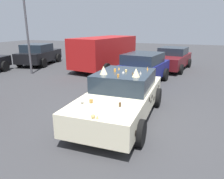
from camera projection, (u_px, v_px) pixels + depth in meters
The scene contains 7 objects.
ground_plane at pixel (121, 117), 6.80m from camera, with size 60.00×60.00×0.00m, color #38383A.
art_car_decorated at pixel (122, 96), 6.66m from camera, with size 4.57×2.10×1.67m.
parked_van_behind_right at pixel (105, 51), 14.03m from camera, with size 5.53×2.97×2.10m.
parked_sedan_row_back_center at pixel (172, 59), 14.19m from camera, with size 4.40×2.52×1.42m.
parked_sedan_near_right at pixel (39, 54), 15.91m from camera, with size 4.19×2.58×1.53m.
parked_sedan_far_left at pixel (141, 69), 10.48m from camera, with size 4.59×2.47×1.51m.
lot_lamp_post at pixel (26, 25), 12.18m from camera, with size 0.28×0.28×4.79m.
Camera 1 is at (-5.96, -1.93, 2.81)m, focal length 34.22 mm.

